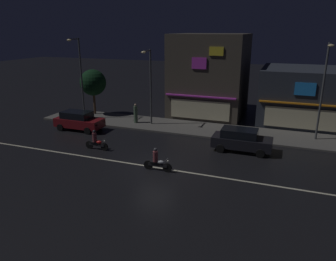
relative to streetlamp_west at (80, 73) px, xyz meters
name	(u,v)px	position (x,y,z in m)	size (l,w,h in m)	color
ground_plane	(154,167)	(11.21, -8.33, -4.66)	(140.00, 140.00, 0.00)	black
lane_divider_stripe	(154,167)	(11.21, -8.33, -4.66)	(28.53, 0.16, 0.01)	beige
sidewalk_far	(193,128)	(11.21, 0.73, -4.59)	(30.03, 4.21, 0.14)	#5B5954
storefront_left_block	(210,75)	(11.21, 6.56, -0.55)	(7.18, 7.61, 8.23)	#4C443A
storefront_center_block	(302,96)	(20.22, 6.68, -2.07)	(7.58, 7.85, 5.19)	#2D333D
streetlamp_west	(80,73)	(0.00, 0.00, 0.00)	(0.44, 1.64, 7.74)	#47494C
streetlamp_mid	(150,81)	(7.19, 0.29, -0.48)	(0.44, 1.64, 6.82)	#47494C
streetlamp_east	(324,85)	(21.40, 0.93, -0.09)	(0.44, 1.64, 7.57)	#47494C
pedestrian_on_sidewalk	(136,114)	(5.64, 0.38, -3.68)	(0.36, 0.36, 1.82)	#4C664C
street_tree	(93,83)	(0.10, 1.95, -1.25)	(2.67, 2.67, 4.62)	#473323
parked_car_near_kerb	(241,140)	(16.05, -3.31, -3.79)	(4.30, 1.98, 1.67)	black
parked_car_trailing	(79,120)	(1.68, -3.07, -3.79)	(4.30, 1.98, 1.67)	maroon
motorcycle_lead	(96,142)	(5.87, -6.85, -4.03)	(1.90, 0.60, 1.52)	black
motorcycle_opposite_lane	(157,161)	(11.57, -8.73, -4.03)	(1.90, 0.60, 1.52)	black
traffic_cone	(226,140)	(14.70, -2.06, -4.39)	(0.36, 0.36, 0.55)	orange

